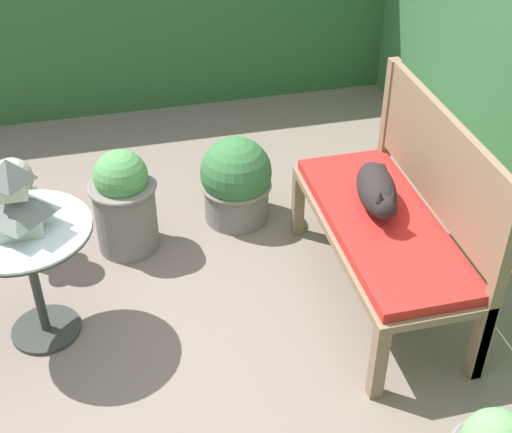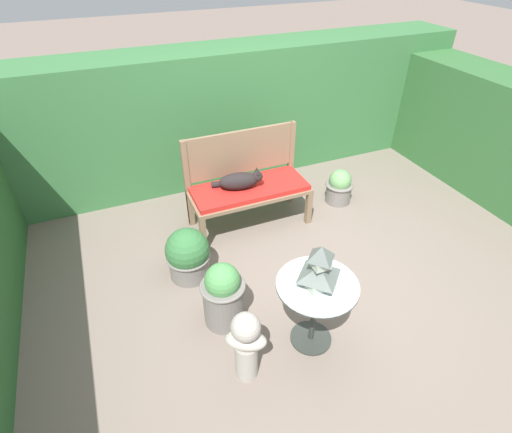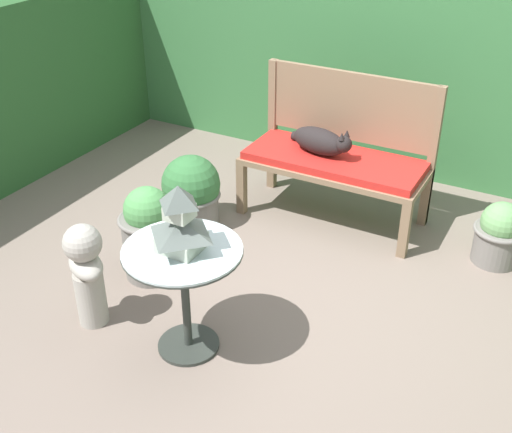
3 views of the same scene
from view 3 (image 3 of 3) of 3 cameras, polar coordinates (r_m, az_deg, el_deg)
ground at (r=3.90m, az=3.45°, el=-7.11°), size 30.00×30.00×0.00m
foliage_hedge_back at (r=5.47m, az=14.31°, el=12.79°), size 6.40×0.72×1.60m
garden_bench at (r=4.51m, az=6.94°, el=4.51°), size 1.27×0.53×0.49m
bench_backrest at (r=4.60m, az=8.37°, el=8.96°), size 1.27×0.06×1.02m
cat at (r=4.48m, az=5.78°, el=6.68°), size 0.52×0.29×0.22m
patio_table at (r=3.26m, az=-6.44°, el=-4.91°), size 0.61×0.61×0.63m
pagoda_birdhouse at (r=3.11m, az=-6.75°, el=-0.57°), size 0.26×0.26×0.35m
garden_bust at (r=3.62m, az=-14.83°, el=-4.56°), size 0.34×0.29×0.63m
potted_plant_hedge_corner at (r=4.38m, az=20.81°, el=-1.47°), size 0.33×0.33×0.42m
potted_plant_table_far at (r=4.51m, az=-5.77°, el=2.17°), size 0.41×0.41×0.52m
potted_plant_bench_right at (r=3.97m, az=-9.45°, el=-1.47°), size 0.37×0.37×0.61m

